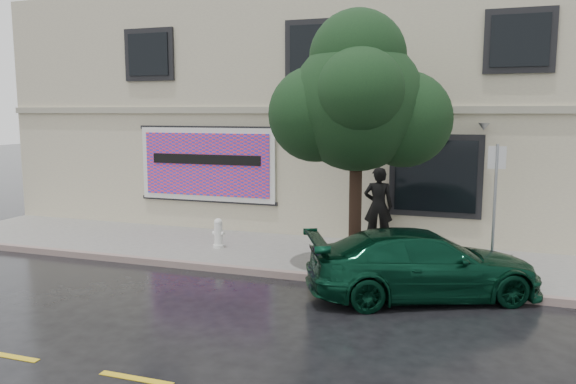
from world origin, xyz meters
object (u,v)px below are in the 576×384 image
(pedestrian, at_px, (378,206))
(car, at_px, (423,264))
(fire_hydrant, at_px, (218,233))
(street_tree, at_px, (357,105))

(pedestrian, bearing_deg, car, 103.52)
(pedestrian, height_order, fire_hydrant, pedestrian)
(fire_hydrant, bearing_deg, pedestrian, 24.78)
(car, xyz_separation_m, pedestrian, (-1.46, 3.40, 0.51))
(pedestrian, xyz_separation_m, fire_hydrant, (-3.76, -1.60, -0.64))
(street_tree, bearing_deg, pedestrian, 87.59)
(car, relative_size, street_tree, 0.90)
(car, relative_size, fire_hydrant, 5.97)
(pedestrian, height_order, street_tree, street_tree)
(fire_hydrant, bearing_deg, car, -17.35)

